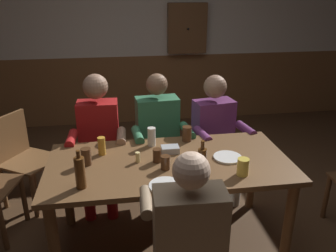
{
  "coord_description": "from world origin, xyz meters",
  "views": [
    {
      "loc": [
        -0.37,
        -2.47,
        1.99
      ],
      "look_at": [
        0.0,
        -0.07,
        1.01
      ],
      "focal_mm": 37.28,
      "sensor_mm": 36.0,
      "label": 1
    }
  ],
  "objects_px": {
    "dining_table": "(169,173)",
    "pint_glass_1": "(86,157)",
    "person_2": "(216,132)",
    "plate_0": "(166,186)",
    "pint_glass_4": "(152,137)",
    "wall_dart_cabinet": "(187,28)",
    "bottle_1": "(80,172)",
    "person_3": "(187,227)",
    "pint_glass_3": "(187,134)",
    "pint_glass_5": "(102,146)",
    "bottle_0": "(202,159)",
    "plate_1": "(228,157)",
    "pint_glass_0": "(243,167)",
    "person_0": "(99,136)",
    "chair_empty_far_end": "(23,157)",
    "condiment_caddy": "(170,149)",
    "pint_glass_2": "(157,155)",
    "person_1": "(159,135)",
    "pint_glass_6": "(165,163)",
    "table_candle": "(138,157)"
  },
  "relations": [
    {
      "from": "dining_table",
      "to": "pint_glass_1",
      "type": "bearing_deg",
      "value": 176.26
    },
    {
      "from": "person_2",
      "to": "plate_0",
      "type": "relative_size",
      "value": 5.44
    },
    {
      "from": "pint_glass_4",
      "to": "dining_table",
      "type": "bearing_deg",
      "value": -71.12
    },
    {
      "from": "wall_dart_cabinet",
      "to": "plate_0",
      "type": "bearing_deg",
      "value": -103.93
    },
    {
      "from": "person_2",
      "to": "bottle_1",
      "type": "height_order",
      "value": "person_2"
    },
    {
      "from": "person_3",
      "to": "pint_glass_3",
      "type": "relative_size",
      "value": 9.03
    },
    {
      "from": "person_3",
      "to": "pint_glass_5",
      "type": "relative_size",
      "value": 8.19
    },
    {
      "from": "pint_glass_1",
      "to": "pint_glass_5",
      "type": "xyz_separation_m",
      "value": [
        0.11,
        0.16,
        0.01
      ]
    },
    {
      "from": "person_3",
      "to": "pint_glass_1",
      "type": "xyz_separation_m",
      "value": [
        -0.62,
        0.71,
        0.16
      ]
    },
    {
      "from": "bottle_0",
      "to": "plate_0",
      "type": "bearing_deg",
      "value": -148.48
    },
    {
      "from": "bottle_1",
      "to": "wall_dart_cabinet",
      "type": "bearing_deg",
      "value": 66.42
    },
    {
      "from": "plate_1",
      "to": "pint_glass_0",
      "type": "xyz_separation_m",
      "value": [
        0.03,
        -0.26,
        0.05
      ]
    },
    {
      "from": "person_0",
      "to": "pint_glass_0",
      "type": "xyz_separation_m",
      "value": [
        1.03,
        -0.95,
        0.11
      ]
    },
    {
      "from": "person_0",
      "to": "chair_empty_far_end",
      "type": "height_order",
      "value": "person_0"
    },
    {
      "from": "chair_empty_far_end",
      "to": "bottle_1",
      "type": "relative_size",
      "value": 3.26
    },
    {
      "from": "pint_glass_5",
      "to": "plate_1",
      "type": "bearing_deg",
      "value": -12.66
    },
    {
      "from": "pint_glass_4",
      "to": "plate_1",
      "type": "bearing_deg",
      "value": -29.94
    },
    {
      "from": "chair_empty_far_end",
      "to": "pint_glass_0",
      "type": "relative_size",
      "value": 7.08
    },
    {
      "from": "person_3",
      "to": "bottle_0",
      "type": "relative_size",
      "value": 5.04
    },
    {
      "from": "person_0",
      "to": "bottle_0",
      "type": "xyz_separation_m",
      "value": [
        0.76,
        -0.85,
        0.14
      ]
    },
    {
      "from": "condiment_caddy",
      "to": "pint_glass_2",
      "type": "distance_m",
      "value": 0.19
    },
    {
      "from": "pint_glass_3",
      "to": "person_1",
      "type": "bearing_deg",
      "value": 121.74
    },
    {
      "from": "pint_glass_0",
      "to": "pint_glass_4",
      "type": "height_order",
      "value": "pint_glass_4"
    },
    {
      "from": "pint_glass_2",
      "to": "pint_glass_0",
      "type": "bearing_deg",
      "value": -26.5
    },
    {
      "from": "person_0",
      "to": "bottle_1",
      "type": "distance_m",
      "value": 0.97
    },
    {
      "from": "pint_glass_1",
      "to": "plate_1",
      "type": "bearing_deg",
      "value": -3.23
    },
    {
      "from": "person_0",
      "to": "pint_glass_1",
      "type": "distance_m",
      "value": 0.65
    },
    {
      "from": "pint_glass_3",
      "to": "pint_glass_4",
      "type": "height_order",
      "value": "pint_glass_4"
    },
    {
      "from": "chair_empty_far_end",
      "to": "bottle_0",
      "type": "xyz_separation_m",
      "value": [
        1.5,
        -0.98,
        0.36
      ]
    },
    {
      "from": "plate_0",
      "to": "plate_1",
      "type": "relative_size",
      "value": 1.02
    },
    {
      "from": "dining_table",
      "to": "bottle_0",
      "type": "bearing_deg",
      "value": -40.27
    },
    {
      "from": "pint_glass_1",
      "to": "pint_glass_5",
      "type": "relative_size",
      "value": 0.91
    },
    {
      "from": "person_1",
      "to": "pint_glass_1",
      "type": "xyz_separation_m",
      "value": [
        -0.62,
        -0.63,
        0.13
      ]
    },
    {
      "from": "bottle_1",
      "to": "pint_glass_0",
      "type": "distance_m",
      "value": 1.11
    },
    {
      "from": "plate_0",
      "to": "plate_1",
      "type": "bearing_deg",
      "value": 32.1
    },
    {
      "from": "person_1",
      "to": "pint_glass_3",
      "type": "bearing_deg",
      "value": 117.25
    },
    {
      "from": "condiment_caddy",
      "to": "pint_glass_6",
      "type": "xyz_separation_m",
      "value": [
        -0.08,
        -0.27,
        0.03
      ]
    },
    {
      "from": "pint_glass_2",
      "to": "person_3",
      "type": "bearing_deg",
      "value": -81.89
    },
    {
      "from": "person_1",
      "to": "pint_glass_0",
      "type": "bearing_deg",
      "value": 111.98
    },
    {
      "from": "table_candle",
      "to": "pint_glass_0",
      "type": "distance_m",
      "value": 0.78
    },
    {
      "from": "condiment_caddy",
      "to": "wall_dart_cabinet",
      "type": "relative_size",
      "value": 0.2
    },
    {
      "from": "chair_empty_far_end",
      "to": "plate_1",
      "type": "bearing_deg",
      "value": 96.66
    },
    {
      "from": "bottle_1",
      "to": "person_0",
      "type": "bearing_deg",
      "value": 85.42
    },
    {
      "from": "dining_table",
      "to": "pint_glass_3",
      "type": "xyz_separation_m",
      "value": [
        0.21,
        0.35,
        0.17
      ]
    },
    {
      "from": "dining_table",
      "to": "pint_glass_6",
      "type": "xyz_separation_m",
      "value": [
        -0.05,
        -0.12,
        0.15
      ]
    },
    {
      "from": "person_3",
      "to": "table_candle",
      "type": "relative_size",
      "value": 14.77
    },
    {
      "from": "plate_0",
      "to": "pint_glass_5",
      "type": "xyz_separation_m",
      "value": [
        -0.43,
        0.55,
        0.06
      ]
    },
    {
      "from": "pint_glass_0",
      "to": "pint_glass_5",
      "type": "distance_m",
      "value": 1.09
    },
    {
      "from": "wall_dart_cabinet",
      "to": "bottle_0",
      "type": "bearing_deg",
      "value": -99.29
    },
    {
      "from": "pint_glass_6",
      "to": "wall_dart_cabinet",
      "type": "xyz_separation_m",
      "value": [
        0.73,
        2.86,
        0.61
      ]
    }
  ]
}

